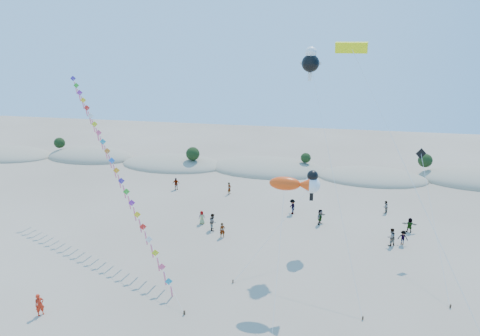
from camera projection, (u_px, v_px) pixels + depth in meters
name	position (u px, v px, depth m)	size (l,w,h in m)	color
dune_ridge	(274.00, 169.00, 64.62)	(145.30, 11.49, 5.57)	gray
kite_train	(113.00, 163.00, 39.50)	(20.21, 19.35, 16.67)	#3F2D1E
fish_kite	(289.00, 184.00, 31.09)	(3.09, 9.47, 9.78)	#3F2D1E
cartoon_kite_low	(312.00, 183.00, 38.52)	(6.98, 8.68, 8.07)	#3F2D1E
cartoon_kite_high	(311.00, 61.00, 37.35)	(6.21, 13.71, 19.37)	#3F2D1E
parafoil_kite	(354.00, 53.00, 29.72)	(10.87, 15.26, 19.78)	#3F2D1E
dark_kite	(427.00, 187.00, 36.17)	(1.77, 10.30, 10.20)	#3F2D1E
flyer_foreground	(40.00, 305.00, 30.10)	(0.65, 0.42, 1.77)	red
beachgoers	(305.00, 216.00, 45.48)	(30.69, 13.35, 1.89)	slate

